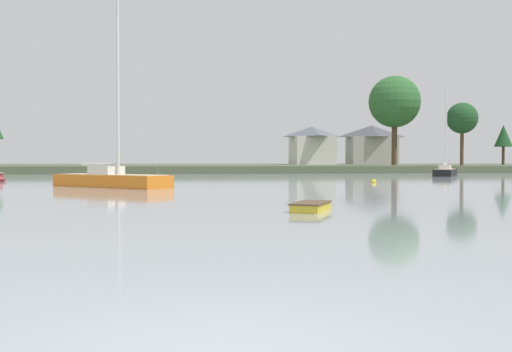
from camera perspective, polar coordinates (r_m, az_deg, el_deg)
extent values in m
plane|color=#939EA3|center=(6.50, -3.43, -15.96)|extent=(477.35, 477.35, 0.00)
cube|color=#4C563D|center=(114.90, -6.34, 0.80)|extent=(214.81, 59.27, 1.10)
cube|color=orange|center=(45.00, -13.51, -0.85)|extent=(9.16, 8.56, 1.50)
cube|color=#CCB78E|center=(44.97, -13.52, 0.13)|extent=(8.51, 7.94, 0.04)
cube|color=silver|center=(45.34, -13.93, 0.54)|extent=(2.73, 2.69, 0.60)
cylinder|color=silver|center=(44.76, -12.89, 9.11)|extent=(0.20, 0.20, 13.96)
cylinder|color=silver|center=(45.87, -14.51, 1.05)|extent=(3.09, 2.78, 0.16)
cylinder|color=silver|center=(45.87, -14.51, 1.11)|extent=(2.78, 2.50, 0.14)
cylinder|color=#999999|center=(43.30, -11.10, 9.34)|extent=(3.00, 2.68, 13.91)
cube|color=black|center=(78.46, 17.41, 0.10)|extent=(5.89, 8.16, 1.38)
cube|color=#CCB78E|center=(78.45, 17.41, 0.62)|extent=(5.43, 7.61, 0.04)
cube|color=silver|center=(78.04, 17.38, 0.81)|extent=(2.06, 2.23, 0.49)
cylinder|color=silver|center=(79.19, 17.49, 4.31)|extent=(0.16, 0.16, 10.12)
cylinder|color=silver|center=(77.46, 17.34, 1.07)|extent=(1.74, 2.91, 0.13)
cylinder|color=silver|center=(77.46, 17.34, 1.10)|extent=(1.59, 2.63, 0.14)
cylinder|color=#999999|center=(80.82, 17.60, 4.23)|extent=(1.65, 2.87, 10.08)
cube|color=gold|center=(23.32, 5.19, -3.07)|extent=(1.99, 2.66, 0.44)
cube|color=brown|center=(23.30, 5.19, -2.53)|extent=(2.11, 2.79, 0.05)
cube|color=tan|center=(23.31, 5.19, -2.63)|extent=(0.89, 0.47, 0.03)
sphere|color=yellow|center=(53.37, 11.02, -0.53)|extent=(0.46, 0.46, 0.46)
torus|color=#333338|center=(53.36, 11.02, -0.24)|extent=(0.12, 0.12, 0.02)
cylinder|color=brown|center=(105.60, 12.91, 3.40)|extent=(0.94, 0.94, 8.80)
sphere|color=#2D602D|center=(106.00, 12.93, 6.84)|extent=(8.76, 8.76, 8.76)
cylinder|color=brown|center=(115.11, 22.27, 2.28)|extent=(0.49, 0.49, 5.24)
cone|color=#1E4723|center=(115.17, 22.28, 3.53)|extent=(3.11, 3.11, 3.80)
cylinder|color=brown|center=(103.12, 18.83, 2.76)|extent=(0.57, 0.57, 6.50)
sphere|color=#1E4723|center=(103.31, 18.85, 5.19)|extent=(4.98, 4.98, 4.98)
cube|color=silver|center=(118.94, 5.28, 2.40)|extent=(7.60, 9.74, 5.41)
pyramid|color=#565B66|center=(119.06, 5.29, 4.18)|extent=(8.21, 10.52, 2.03)
cube|color=#9E998E|center=(134.69, 10.86, 2.37)|extent=(10.11, 6.49, 5.89)
pyramid|color=#47474C|center=(134.82, 10.87, 4.16)|extent=(10.92, 7.01, 2.54)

